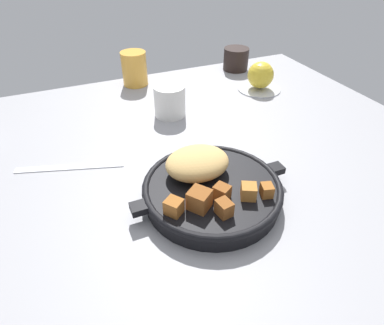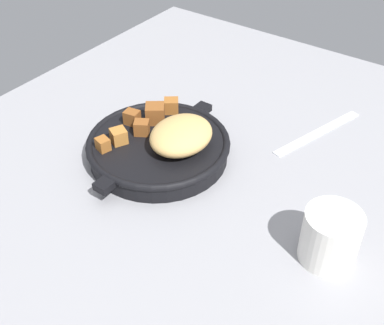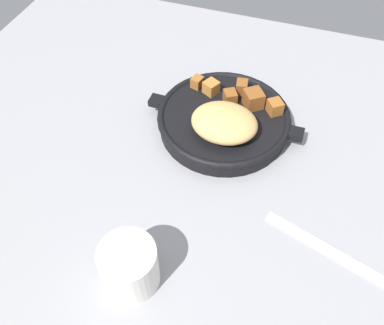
# 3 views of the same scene
# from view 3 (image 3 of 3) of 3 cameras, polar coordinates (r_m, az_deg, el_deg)

# --- Properties ---
(ground_plane) EXTENTS (1.07, 0.93, 0.02)m
(ground_plane) POSITION_cam_3_polar(r_m,az_deg,el_deg) (0.66, 0.32, -1.60)
(ground_plane) COLOR gray
(cast_iron_skillet) EXTENTS (0.27, 0.23, 0.07)m
(cast_iron_skillet) POSITION_cam_3_polar(r_m,az_deg,el_deg) (0.69, 4.60, 6.12)
(cast_iron_skillet) COLOR black
(cast_iron_skillet) RESTS_ON ground_plane
(butter_knife) EXTENTS (0.20, 0.07, 0.00)m
(butter_knife) POSITION_cam_3_polar(r_m,az_deg,el_deg) (0.60, 19.24, -11.91)
(butter_knife) COLOR silver
(butter_knife) RESTS_ON ground_plane
(ceramic_mug_white) EXTENTS (0.07, 0.07, 0.07)m
(ceramic_mug_white) POSITION_cam_3_polar(r_m,az_deg,el_deg) (0.53, -8.83, -14.37)
(ceramic_mug_white) COLOR silver
(ceramic_mug_white) RESTS_ON ground_plane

